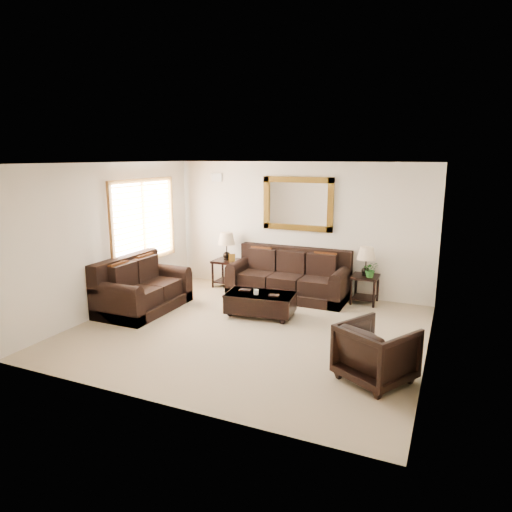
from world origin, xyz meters
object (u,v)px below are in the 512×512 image
at_px(coffee_table, 261,302).
at_px(armchair, 376,350).
at_px(loveseat, 141,291).
at_px(end_table_right, 366,267).
at_px(end_table_left, 227,251).
at_px(sofa, 289,280).

relative_size(coffee_table, armchair, 1.54).
bearing_deg(armchair, loveseat, 16.30).
height_order(loveseat, end_table_right, end_table_right).
bearing_deg(loveseat, end_table_right, -61.26).
height_order(loveseat, coffee_table, loveseat).
relative_size(end_table_left, coffee_table, 0.93).
xyz_separation_m(loveseat, end_table_left, (0.75, 2.04, 0.42)).
relative_size(loveseat, armchair, 2.10).
bearing_deg(end_table_right, end_table_left, -179.64).
bearing_deg(coffee_table, end_table_left, 127.82).
distance_m(sofa, armchair, 3.70).
xyz_separation_m(sofa, loveseat, (-2.26, -1.88, 0.01)).
height_order(sofa, coffee_table, sofa).
distance_m(loveseat, coffee_table, 2.26).
bearing_deg(end_table_left, sofa, -5.86).
bearing_deg(coffee_table, sofa, 80.23).
relative_size(sofa, loveseat, 1.36).
distance_m(loveseat, end_table_left, 2.21).
bearing_deg(end_table_left, coffee_table, -45.71).
bearing_deg(loveseat, end_table_left, -20.20).
height_order(sofa, end_table_left, end_table_left).
height_order(end_table_right, coffee_table, end_table_right).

